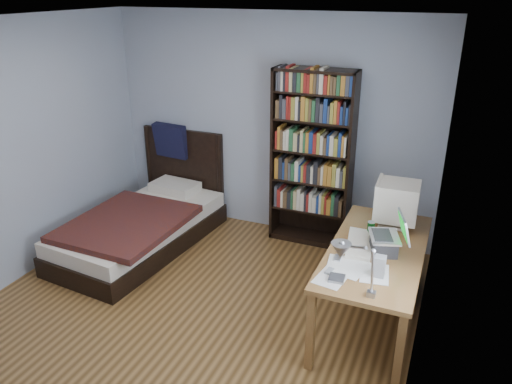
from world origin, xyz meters
TOP-DOWN VIEW (x-y plane):
  - room at (0.03, -0.00)m, footprint 4.20×4.24m
  - desk at (1.50, 1.11)m, footprint 0.75×1.60m
  - crt_monitor at (1.56, 1.16)m, footprint 0.38×0.35m
  - laptop at (1.58, 0.63)m, footprint 0.37×0.35m
  - desk_lamp at (1.47, -0.40)m, footprint 0.24×0.52m
  - keyboard at (1.36, 0.66)m, footprint 0.27×0.54m
  - speaker at (1.59, 0.26)m, footprint 0.09×0.09m
  - soda_can at (1.41, 0.91)m, footprint 0.06×0.06m
  - mouse at (1.47, 0.97)m, footprint 0.06×0.10m
  - phone_silver at (1.25, 0.38)m, footprint 0.06×0.11m
  - phone_grey at (1.24, 0.16)m, footprint 0.06×0.10m
  - external_drive at (1.31, 0.08)m, footprint 0.12×0.12m
  - bookshelf at (0.56, 1.94)m, footprint 0.88×0.30m
  - bed at (-1.14, 1.13)m, footprint 1.21×2.14m

SIDE VIEW (x-z plane):
  - bed at x=-1.14m, z-range -0.33..0.84m
  - desk at x=1.50m, z-range 0.05..0.78m
  - phone_grey at x=1.24m, z-range 0.73..0.75m
  - phone_silver at x=1.25m, z-range 0.73..0.75m
  - external_drive at x=1.31m, z-range 0.73..0.75m
  - mouse at x=1.47m, z-range 0.73..0.76m
  - keyboard at x=1.36m, z-range 0.72..0.77m
  - soda_can at x=1.41m, z-range 0.73..0.85m
  - speaker at x=1.59m, z-range 0.73..0.90m
  - laptop at x=1.58m, z-range 0.65..1.02m
  - crt_monitor at x=1.56m, z-range 0.76..1.18m
  - bookshelf at x=0.56m, z-range 0.00..1.96m
  - desk_lamp at x=1.47m, z-range 0.92..1.54m
  - room at x=0.03m, z-range 0.00..2.50m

